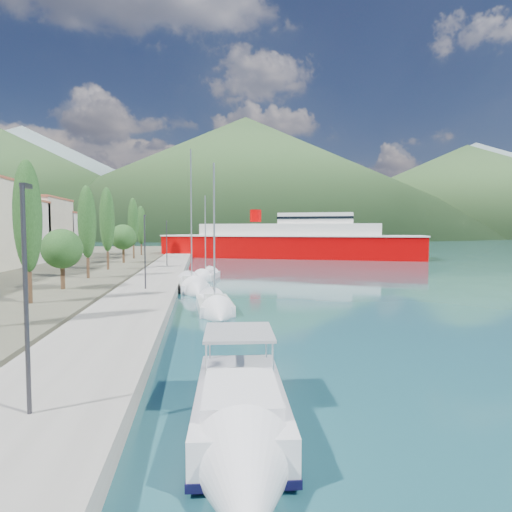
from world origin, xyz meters
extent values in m
plane|color=#1C4D55|center=(0.00, 120.00, 0.00)|extent=(1400.00, 1400.00, 0.00)
cube|color=gray|center=(-9.00, 26.00, 0.40)|extent=(5.00, 88.00, 0.80)
cone|color=slate|center=(-250.00, 620.00, 75.00)|extent=(640.00, 640.00, 150.00)
cone|color=slate|center=(80.00, 680.00, 90.00)|extent=(760.00, 760.00, 180.00)
cone|color=slate|center=(420.00, 600.00, 70.00)|extent=(640.00, 640.00, 140.00)
cone|color=#2F4D27|center=(40.00, 400.00, 57.50)|extent=(480.00, 480.00, 115.00)
cone|color=#2F4D27|center=(260.00, 380.00, 45.00)|extent=(420.00, 420.00, 90.00)
cube|color=silver|center=(-32.00, 44.00, 5.20)|extent=(9.00, 11.00, 9.00)
cube|color=#9E5138|center=(-32.00, 44.00, 9.85)|extent=(9.20, 11.20, 0.30)
cube|color=#C1B79E|center=(-32.00, 55.00, 5.70)|extent=(9.00, 13.00, 10.00)
cube|color=#9E5138|center=(-32.00, 55.00, 10.85)|extent=(9.20, 13.20, 0.30)
cube|color=beige|center=(-32.00, 66.00, 4.70)|extent=(9.00, 10.00, 8.00)
cube|color=#9E5138|center=(-32.00, 66.00, 8.85)|extent=(9.20, 10.20, 0.30)
cylinder|color=#47301E|center=(-15.88, 9.71, 1.76)|extent=(0.30, 0.30, 2.11)
ellipsoid|color=#224A1D|center=(-15.88, 9.71, 6.56)|extent=(1.80, 1.80, 7.50)
cylinder|color=#47301E|center=(-15.88, 16.62, 1.73)|extent=(0.36, 0.36, 2.05)
sphere|color=#224A1D|center=(-15.88, 16.62, 4.07)|extent=(3.29, 3.29, 3.29)
cylinder|color=#47301E|center=(-15.88, 24.71, 1.74)|extent=(0.30, 0.30, 2.07)
ellipsoid|color=#224A1D|center=(-15.88, 24.71, 6.44)|extent=(1.80, 1.80, 7.35)
cylinder|color=#47301E|center=(-15.88, 34.15, 1.82)|extent=(0.30, 0.30, 2.23)
ellipsoid|color=#224A1D|center=(-15.88, 34.15, 6.89)|extent=(1.80, 1.80, 7.92)
cylinder|color=#47301E|center=(-15.88, 44.98, 1.87)|extent=(0.36, 0.36, 2.34)
sphere|color=#224A1D|center=(-15.88, 44.98, 4.55)|extent=(3.75, 3.75, 3.75)
cylinder|color=#47301E|center=(-15.88, 54.78, 1.84)|extent=(0.30, 0.30, 2.28)
ellipsoid|color=#224A1D|center=(-15.88, 54.78, 7.02)|extent=(1.80, 1.80, 8.08)
cylinder|color=#47301E|center=(-15.88, 64.40, 1.75)|extent=(0.30, 0.30, 2.10)
ellipsoid|color=#224A1D|center=(-15.88, 64.40, 6.51)|extent=(1.80, 1.80, 7.43)
cylinder|color=#2D2D33|center=(-9.00, -8.81, 3.80)|extent=(0.12, 0.12, 6.00)
cube|color=#2D2D33|center=(-9.00, -8.56, 6.80)|extent=(0.15, 0.50, 0.12)
cylinder|color=#2D2D33|center=(-9.00, 15.19, 3.80)|extent=(0.12, 0.12, 6.00)
cube|color=#2D2D33|center=(-9.00, 15.44, 6.80)|extent=(0.15, 0.50, 0.12)
cylinder|color=#2D2D33|center=(-9.00, 37.89, 3.80)|extent=(0.12, 0.12, 6.00)
cube|color=#2D2D33|center=(-9.00, 38.14, 6.80)|extent=(0.15, 0.50, 0.12)
cube|color=black|center=(-3.40, -8.77, -0.05)|extent=(2.58, 5.99, 0.66)
cube|color=silver|center=(-3.40, -8.77, 0.70)|extent=(2.84, 6.30, 1.03)
cube|color=black|center=(-3.40, -8.77, 0.23)|extent=(2.90, 6.38, 0.21)
cube|color=silver|center=(-3.45, -9.52, 1.36)|extent=(2.15, 3.13, 0.38)
cube|color=gray|center=(-3.29, -7.12, 2.39)|extent=(2.31, 2.69, 0.09)
cone|color=silver|center=(-3.66, -12.66, 0.52)|extent=(2.63, 3.16, 2.44)
cube|color=silver|center=(-3.57, 9.47, 0.25)|extent=(2.60, 5.75, 0.90)
cube|color=silver|center=(-3.54, 9.09, 0.85)|extent=(1.50, 2.32, 0.35)
cylinder|color=silver|center=(-3.54, 9.09, 5.45)|extent=(0.12, 0.12, 9.51)
cone|color=silver|center=(-3.37, 5.87, 0.25)|extent=(2.44, 2.75, 2.30)
cube|color=silver|center=(-5.39, 20.59, 0.28)|extent=(3.46, 7.41, 1.01)
cube|color=silver|center=(-5.33, 20.12, 0.95)|extent=(1.90, 3.03, 0.39)
cylinder|color=silver|center=(-5.33, 20.12, 6.94)|extent=(0.12, 0.12, 12.32)
cone|color=silver|center=(-4.81, 16.06, 0.28)|extent=(2.98, 3.63, 2.57)
cube|color=silver|center=(-3.86, 28.70, 0.24)|extent=(3.41, 5.52, 0.88)
cube|color=silver|center=(-3.94, 28.36, 0.83)|extent=(1.80, 2.32, 0.34)
cylinder|color=silver|center=(-3.94, 28.36, 5.08)|extent=(0.12, 0.12, 8.80)
cone|color=silver|center=(-4.64, 25.50, 0.24)|extent=(2.75, 2.86, 2.25)
cube|color=#B60001|center=(13.30, 63.91, 1.94)|extent=(51.48, 28.48, 4.94)
cube|color=silver|center=(13.30, 63.91, 4.41)|extent=(51.93, 28.90, 0.26)
cube|color=silver|center=(13.30, 63.91, 5.47)|extent=(36.06, 21.03, 2.65)
cube|color=silver|center=(18.23, 61.98, 7.85)|extent=(15.72, 11.32, 2.12)
cylinder|color=#B60001|center=(6.73, 66.48, 8.46)|extent=(2.29, 2.29, 2.47)
camera|label=1|loc=(-4.48, -20.50, 5.66)|focal=30.00mm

